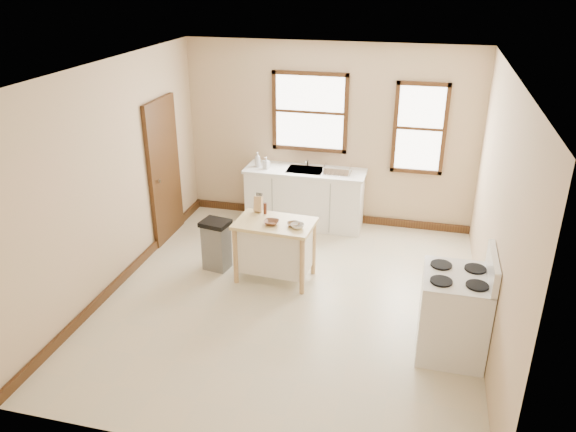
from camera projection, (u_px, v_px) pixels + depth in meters
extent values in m
plane|color=beige|center=(290.00, 299.00, 6.97)|extent=(5.00, 5.00, 0.00)
plane|color=white|center=(290.00, 69.00, 5.83)|extent=(5.00, 5.00, 0.00)
cube|color=tan|center=(329.00, 135.00, 8.62)|extent=(4.50, 0.04, 2.80)
cube|color=tan|center=(113.00, 178.00, 6.90)|extent=(0.04, 5.00, 2.80)
cube|color=tan|center=(497.00, 213.00, 5.90)|extent=(0.04, 5.00, 2.80)
cube|color=#3B1F10|center=(164.00, 171.00, 8.18)|extent=(0.06, 0.90, 2.10)
cube|color=#3B1F10|center=(326.00, 216.00, 9.14)|extent=(4.50, 0.04, 0.12)
cube|color=#3B1F10|center=(128.00, 273.00, 7.44)|extent=(0.04, 5.00, 0.12)
cylinder|color=silver|center=(308.00, 159.00, 8.73)|extent=(0.03, 0.03, 0.22)
imported|color=#B2B2B2|center=(258.00, 159.00, 8.70)|extent=(0.10, 0.10, 0.23)
imported|color=#B2B2B2|center=(266.00, 163.00, 8.62)|extent=(0.11, 0.11, 0.19)
cylinder|color=#451E12|center=(265.00, 208.00, 7.32)|extent=(0.05, 0.05, 0.15)
imported|color=brown|center=(272.00, 222.00, 7.05)|extent=(0.20, 0.20, 0.05)
imported|color=brown|center=(293.00, 224.00, 7.01)|extent=(0.21, 0.21, 0.04)
imported|color=silver|center=(298.00, 226.00, 6.95)|extent=(0.19, 0.19, 0.05)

